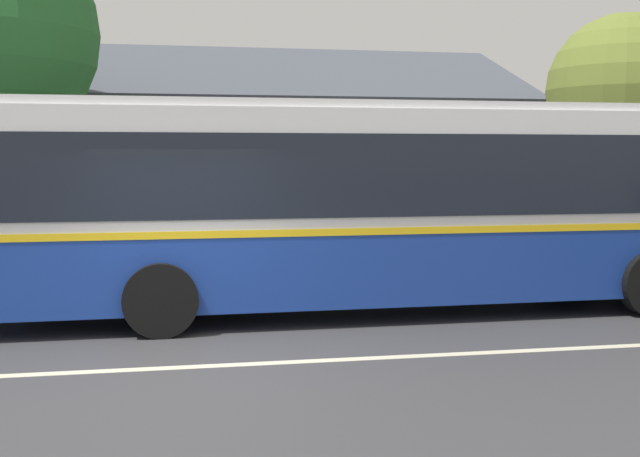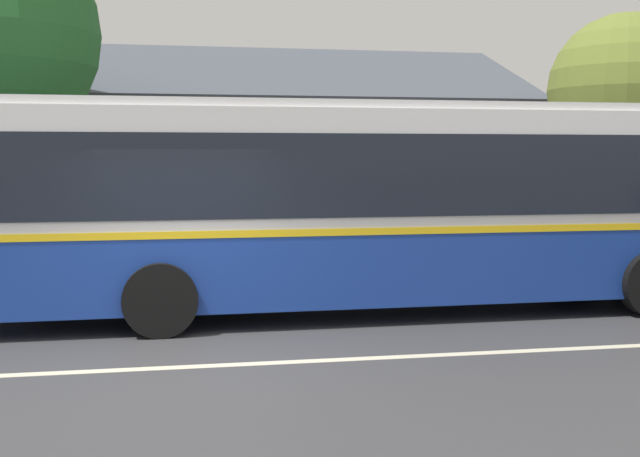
{
  "view_description": "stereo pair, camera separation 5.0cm",
  "coord_description": "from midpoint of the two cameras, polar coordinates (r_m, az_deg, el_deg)",
  "views": [
    {
      "loc": [
        -0.18,
        -9.08,
        2.41
      ],
      "look_at": [
        2.07,
        2.78,
        1.31
      ],
      "focal_mm": 45.0,
      "sensor_mm": 36.0,
      "label": 1
    },
    {
      "loc": [
        -0.13,
        -9.09,
        2.41
      ],
      "look_at": [
        2.07,
        2.78,
        1.31
      ],
      "focal_mm": 45.0,
      "sensor_mm": 36.0,
      "label": 2
    }
  ],
  "objects": [
    {
      "name": "community_building",
      "position": [
        23.54,
        -16.15,
        3.96
      ],
      "size": [
        23.14,
        9.78,
        6.55
      ],
      "color": "tan",
      "rests_on": "ground"
    },
    {
      "name": "bench_down_street",
      "position": [
        14.58,
        -11.73,
        -2.15
      ],
      "size": [
        1.73,
        0.51,
        0.94
      ],
      "color": "brown",
      "rests_on": "sidewalk_far"
    },
    {
      "name": "transit_bus",
      "position": [
        12.45,
        4.46,
        1.97
      ],
      "size": [
        12.51,
        2.87,
        3.18
      ],
      "color": "navy",
      "rests_on": "ground"
    },
    {
      "name": "street_tree_primary",
      "position": [
        19.08,
        20.83,
        8.86
      ],
      "size": [
        3.33,
        3.33,
        5.51
      ],
      "color": "#4C3828",
      "rests_on": "ground"
    },
    {
      "name": "sidewalk_far",
      "position": [
        15.27,
        -10.06,
        -3.68
      ],
      "size": [
        60.0,
        3.0,
        0.15
      ],
      "primitive_type": "cube",
      "color": "gray",
      "rests_on": "ground"
    },
    {
      "name": "lane_divider_stripe",
      "position": [
        9.4,
        -9.58,
        -9.69
      ],
      "size": [
        60.0,
        0.16,
        0.01
      ],
      "primitive_type": "cube",
      "color": "beige",
      "rests_on": "ground"
    },
    {
      "name": "bus_stop_sign",
      "position": [
        16.63,
        21.3,
        2.19
      ],
      "size": [
        0.36,
        0.07,
        2.4
      ],
      "color": "gray",
      "rests_on": "sidewalk_far"
    },
    {
      "name": "ground_plane",
      "position": [
        9.4,
        -9.58,
        -9.71
      ],
      "size": [
        300.0,
        300.0,
        0.0
      ],
      "primitive_type": "plane",
      "color": "#38383A"
    }
  ]
}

